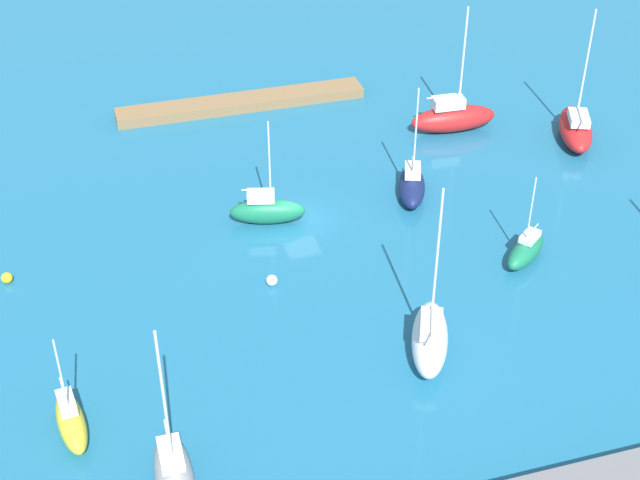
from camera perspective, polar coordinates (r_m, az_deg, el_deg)
water at (r=67.69m, az=-1.15°, el=1.27°), size 160.00×160.00×0.00m
pier_dock at (r=83.02m, az=-4.87°, el=8.43°), size 21.98×2.62×0.87m
sailboat_red_far_north at (r=79.94m, az=15.46°, el=6.66°), size 5.04×7.66×11.25m
sailboat_green_east_end at (r=66.88m, az=-3.28°, el=1.86°), size 5.68×2.91×8.25m
sailboat_navy_inner_mooring at (r=70.09m, az=5.68°, el=3.37°), size 3.74×5.84×9.17m
sailboat_yellow_far_south at (r=52.93m, az=-15.09°, el=-10.69°), size 2.06×4.89×6.99m
sailboat_white_lone_south at (r=55.80m, az=6.78°, el=-5.99°), size 4.48×6.77×11.61m
sailboat_gray_off_beacon at (r=48.95m, az=-8.96°, el=-14.17°), size 2.00×6.13×11.12m
sailboat_red_center_basin at (r=79.30m, az=8.19°, el=7.50°), size 7.47×2.66×10.92m
sailboat_green_mid_basin at (r=64.66m, az=12.57°, el=-0.61°), size 4.58×4.10×6.80m
mooring_buoy_white at (r=61.31m, az=-2.98°, el=-2.49°), size 0.76×0.76×0.76m
mooring_buoy_yellow at (r=64.86m, az=-18.72°, el=-2.22°), size 0.75×0.75×0.75m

